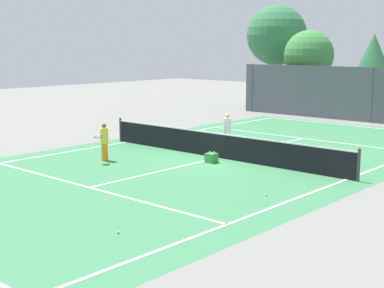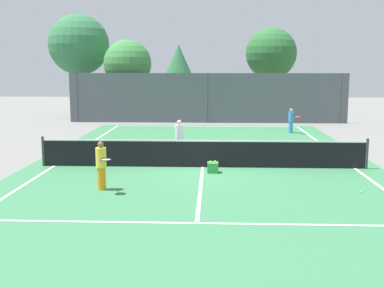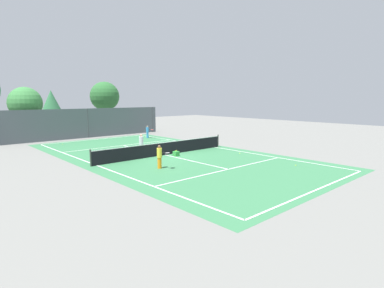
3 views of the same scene
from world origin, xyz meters
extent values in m
plane|color=slate|center=(0.00, 0.00, 0.00)|extent=(80.00, 80.00, 0.00)
cube|color=#387A4C|center=(0.00, 0.00, 0.00)|extent=(13.00, 25.00, 0.00)
cube|color=white|center=(-5.50, 0.00, 0.01)|extent=(0.10, 24.00, 0.01)
cube|color=white|center=(5.50, 0.00, 0.01)|extent=(0.10, 24.00, 0.01)
cube|color=white|center=(0.00, 12.00, 0.01)|extent=(11.00, 0.10, 0.01)
cube|color=white|center=(0.00, -6.40, 0.01)|extent=(11.00, 0.10, 0.01)
cube|color=white|center=(0.00, 6.40, 0.01)|extent=(11.00, 0.10, 0.01)
cube|color=white|center=(0.00, 0.00, 0.01)|extent=(0.10, 12.80, 0.01)
cylinder|color=#333833|center=(-5.90, 0.00, 0.55)|extent=(0.10, 0.10, 1.10)
cylinder|color=#333833|center=(5.90, 0.00, 0.55)|extent=(0.10, 0.10, 1.10)
cube|color=black|center=(0.00, 0.00, 0.47)|extent=(11.80, 0.03, 0.95)
cube|color=white|center=(0.00, 0.00, 0.97)|extent=(11.80, 0.04, 0.05)
cube|color=#515B60|center=(0.00, 14.00, 1.60)|extent=(18.00, 0.06, 3.20)
cylinder|color=#3F4447|center=(-8.50, 14.00, 1.60)|extent=(0.12, 0.12, 3.20)
cylinder|color=#3F4447|center=(0.00, 14.00, 1.60)|extent=(0.12, 0.12, 3.20)
cylinder|color=#3F4447|center=(8.50, 14.00, 1.60)|extent=(0.12, 0.12, 3.20)
cylinder|color=brown|center=(4.63, 19.15, 1.58)|extent=(0.45, 0.45, 3.16)
sphere|color=#2D6B33|center=(4.63, 19.15, 4.57)|extent=(3.76, 3.76, 3.76)
cylinder|color=brown|center=(-5.53, 16.21, 1.29)|extent=(0.30, 0.30, 2.57)
sphere|color=#3D8442|center=(-5.53, 16.21, 3.81)|extent=(3.29, 3.29, 3.29)
cylinder|color=brown|center=(-2.19, 18.76, 1.12)|extent=(0.34, 0.34, 2.24)
cone|color=#337547|center=(-2.19, 18.76, 3.73)|extent=(2.69, 2.69, 2.99)
cylinder|color=brown|center=(-9.43, 18.21, 1.77)|extent=(0.28, 0.28, 3.55)
sphere|color=#337547|center=(-9.43, 18.21, 5.19)|extent=(4.39, 4.39, 4.39)
cylinder|color=silver|center=(-0.98, 1.78, 0.36)|extent=(0.26, 0.26, 0.72)
cylinder|color=silver|center=(-0.98, 1.78, 1.03)|extent=(0.33, 0.33, 0.63)
sphere|color=tan|center=(-0.98, 1.78, 1.44)|extent=(0.19, 0.19, 0.19)
cylinder|color=orange|center=(-2.96, -3.36, 0.34)|extent=(0.25, 0.25, 0.68)
cylinder|color=yellow|center=(-2.96, -3.36, 0.98)|extent=(0.31, 0.31, 0.60)
sphere|color=brown|center=(-2.96, -3.36, 1.37)|extent=(0.18, 0.18, 0.18)
cylinder|color=black|center=(-2.81, -3.63, 1.01)|extent=(0.12, 0.19, 0.03)
torus|color=black|center=(-2.70, -3.85, 1.01)|extent=(0.44, 0.44, 0.03)
cylinder|color=silver|center=(-2.70, -3.85, 1.01)|extent=(0.37, 0.37, 0.00)
cylinder|color=#388CD8|center=(4.66, 9.37, 0.31)|extent=(0.23, 0.23, 0.63)
cylinder|color=#388CD8|center=(4.66, 9.37, 0.91)|extent=(0.29, 0.29, 0.55)
sphere|color=tan|center=(4.66, 9.37, 1.27)|extent=(0.17, 0.17, 0.17)
cylinder|color=black|center=(4.81, 9.12, 0.93)|extent=(0.13, 0.19, 0.03)
torus|color=red|center=(4.94, 8.90, 0.93)|extent=(0.45, 0.45, 0.03)
cylinder|color=silver|center=(4.94, 8.90, 0.93)|extent=(0.38, 0.38, 0.00)
cube|color=green|center=(0.37, -0.88, 0.18)|extent=(0.37, 0.39, 0.36)
sphere|color=#CCE533|center=(0.29, -0.88, 0.39)|extent=(0.07, 0.07, 0.07)
sphere|color=#CCE533|center=(0.44, -0.82, 0.39)|extent=(0.07, 0.07, 0.07)
sphere|color=#CCE533|center=(-2.08, 0.85, 0.03)|extent=(0.07, 0.07, 0.07)
sphere|color=#CCE533|center=(-3.93, 10.74, 0.03)|extent=(0.07, 0.07, 0.07)
sphere|color=#CCE533|center=(4.67, -3.49, 0.03)|extent=(0.07, 0.07, 0.07)
sphere|color=#CCE533|center=(3.61, 2.85, 0.03)|extent=(0.07, 0.07, 0.07)
sphere|color=#CCE533|center=(-0.64, 5.28, 0.03)|extent=(0.07, 0.07, 0.07)
camera|label=1|loc=(13.73, -16.86, 4.36)|focal=52.14mm
camera|label=2|loc=(0.36, -17.35, 3.67)|focal=45.32mm
camera|label=3|loc=(-13.78, -18.38, 4.30)|focal=28.44mm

